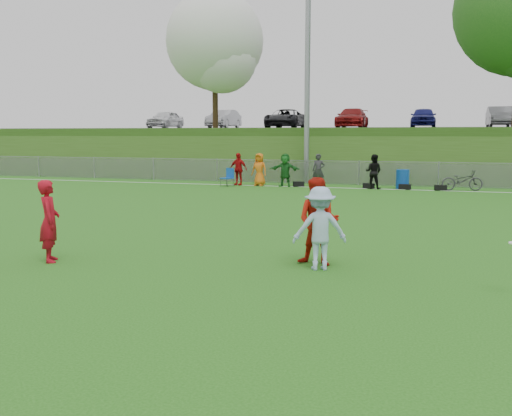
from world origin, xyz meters
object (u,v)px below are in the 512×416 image
at_px(player_red_center, 318,222).
at_px(bicycle, 462,180).
at_px(player_blue, 320,228).
at_px(player_red_left, 49,221).
at_px(recycling_bin, 403,179).

distance_m(player_red_center, bicycle, 17.62).
distance_m(player_red_center, player_blue, 0.41).
distance_m(player_red_left, bicycle, 20.70).
xyz_separation_m(player_red_left, player_blue, (5.58, 0.96, -0.04)).
height_order(player_red_left, bicycle, player_red_left).
distance_m(player_red_left, recycling_bin, 19.82).
bearing_deg(player_blue, player_red_left, -10.10).
height_order(player_blue, bicycle, player_blue).
bearing_deg(player_red_center, player_blue, -70.30).
bearing_deg(player_red_left, bicycle, -59.43).
bearing_deg(recycling_bin, bicycle, -3.84).
height_order(player_red_center, recycling_bin, player_red_center).
distance_m(player_red_left, player_red_center, 5.64).
bearing_deg(bicycle, recycling_bin, 76.05).
bearing_deg(player_red_left, recycling_bin, -52.02).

